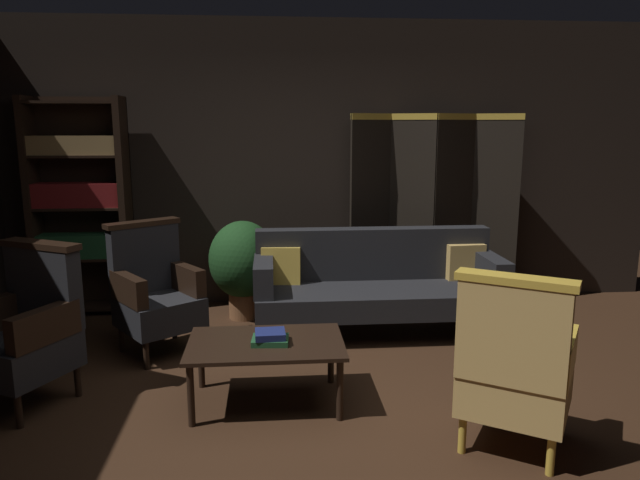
{
  "coord_description": "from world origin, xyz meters",
  "views": [
    {
      "loc": [
        -0.36,
        -3.44,
        1.79
      ],
      "look_at": [
        0.0,
        0.8,
        0.95
      ],
      "focal_mm": 32.82,
      "sensor_mm": 36.0,
      "label": 1
    }
  ],
  "objects_px": {
    "velvet_couch": "(376,281)",
    "potted_plant": "(243,263)",
    "folding_screen": "(433,207)",
    "coffee_table": "(266,348)",
    "armchair_gilt_accent": "(515,367)",
    "armchair_wing_right": "(155,292)",
    "book_navy_cloth": "(270,334)",
    "bookshelf": "(80,204)",
    "armchair_wing_left": "(27,329)",
    "book_green_cloth": "(270,340)"
  },
  "relations": [
    {
      "from": "armchair_gilt_accent",
      "to": "armchair_wing_left",
      "type": "height_order",
      "value": "same"
    },
    {
      "from": "potted_plant",
      "to": "book_green_cloth",
      "type": "height_order",
      "value": "potted_plant"
    },
    {
      "from": "bookshelf",
      "to": "armchair_gilt_accent",
      "type": "distance_m",
      "value": 4.18
    },
    {
      "from": "velvet_couch",
      "to": "potted_plant",
      "type": "distance_m",
      "value": 1.26
    },
    {
      "from": "bookshelf",
      "to": "armchair_wing_right",
      "type": "relative_size",
      "value": 1.97
    },
    {
      "from": "velvet_couch",
      "to": "armchair_wing_right",
      "type": "relative_size",
      "value": 2.04
    },
    {
      "from": "armchair_wing_right",
      "to": "book_green_cloth",
      "type": "relative_size",
      "value": 4.5
    },
    {
      "from": "coffee_table",
      "to": "armchair_wing_left",
      "type": "height_order",
      "value": "armchair_wing_left"
    },
    {
      "from": "folding_screen",
      "to": "coffee_table",
      "type": "distance_m",
      "value": 2.72
    },
    {
      "from": "armchair_gilt_accent",
      "to": "book_green_cloth",
      "type": "xyz_separation_m",
      "value": [
        -1.34,
        0.65,
        -0.05
      ]
    },
    {
      "from": "coffee_table",
      "to": "armchair_gilt_accent",
      "type": "height_order",
      "value": "armchair_gilt_accent"
    },
    {
      "from": "bookshelf",
      "to": "coffee_table",
      "type": "xyz_separation_m",
      "value": [
        1.74,
        -2.06,
        -0.68
      ]
    },
    {
      "from": "book_navy_cloth",
      "to": "folding_screen",
      "type": "bearing_deg",
      "value": 52.32
    },
    {
      "from": "folding_screen",
      "to": "book_navy_cloth",
      "type": "bearing_deg",
      "value": -127.68
    },
    {
      "from": "bookshelf",
      "to": "potted_plant",
      "type": "xyz_separation_m",
      "value": [
        1.52,
        -0.3,
        -0.53
      ]
    },
    {
      "from": "bookshelf",
      "to": "book_navy_cloth",
      "type": "xyz_separation_m",
      "value": [
        1.77,
        -2.09,
        -0.58
      ]
    },
    {
      "from": "book_green_cloth",
      "to": "bookshelf",
      "type": "bearing_deg",
      "value": 130.33
    },
    {
      "from": "potted_plant",
      "to": "book_navy_cloth",
      "type": "height_order",
      "value": "potted_plant"
    },
    {
      "from": "velvet_couch",
      "to": "book_green_cloth",
      "type": "xyz_separation_m",
      "value": [
        -0.93,
        -1.35,
        -0.01
      ]
    },
    {
      "from": "bookshelf",
      "to": "velvet_couch",
      "type": "height_order",
      "value": "bookshelf"
    },
    {
      "from": "folding_screen",
      "to": "armchair_wing_right",
      "type": "bearing_deg",
      "value": -156.79
    },
    {
      "from": "velvet_couch",
      "to": "book_navy_cloth",
      "type": "xyz_separation_m",
      "value": [
        -0.93,
        -1.35,
        0.03
      ]
    },
    {
      "from": "armchair_gilt_accent",
      "to": "velvet_couch",
      "type": "bearing_deg",
      "value": 101.54
    },
    {
      "from": "book_navy_cloth",
      "to": "armchair_wing_right",
      "type": "bearing_deg",
      "value": 131.9
    },
    {
      "from": "armchair_wing_right",
      "to": "book_navy_cloth",
      "type": "bearing_deg",
      "value": -48.1
    },
    {
      "from": "bookshelf",
      "to": "armchair_wing_right",
      "type": "height_order",
      "value": "bookshelf"
    },
    {
      "from": "armchair_gilt_accent",
      "to": "book_navy_cloth",
      "type": "xyz_separation_m",
      "value": [
        -1.34,
        0.65,
        -0.01
      ]
    },
    {
      "from": "potted_plant",
      "to": "book_green_cloth",
      "type": "distance_m",
      "value": 1.81
    },
    {
      "from": "velvet_couch",
      "to": "book_green_cloth",
      "type": "bearing_deg",
      "value": -124.59
    },
    {
      "from": "velvet_couch",
      "to": "book_navy_cloth",
      "type": "distance_m",
      "value": 1.63
    },
    {
      "from": "folding_screen",
      "to": "armchair_wing_left",
      "type": "bearing_deg",
      "value": -149.16
    },
    {
      "from": "armchair_wing_right",
      "to": "book_navy_cloth",
      "type": "relative_size",
      "value": 5.47
    },
    {
      "from": "potted_plant",
      "to": "folding_screen",
      "type": "bearing_deg",
      "value": 9.52
    },
    {
      "from": "book_green_cloth",
      "to": "armchair_wing_right",
      "type": "bearing_deg",
      "value": 131.9
    },
    {
      "from": "bookshelf",
      "to": "velvet_couch",
      "type": "distance_m",
      "value": 2.87
    },
    {
      "from": "coffee_table",
      "to": "potted_plant",
      "type": "distance_m",
      "value": 1.78
    },
    {
      "from": "coffee_table",
      "to": "potted_plant",
      "type": "relative_size",
      "value": 1.08
    },
    {
      "from": "armchair_wing_left",
      "to": "potted_plant",
      "type": "relative_size",
      "value": 1.13
    },
    {
      "from": "coffee_table",
      "to": "book_navy_cloth",
      "type": "height_order",
      "value": "book_navy_cloth"
    },
    {
      "from": "folding_screen",
      "to": "armchair_gilt_accent",
      "type": "height_order",
      "value": "folding_screen"
    },
    {
      "from": "armchair_wing_left",
      "to": "armchair_wing_right",
      "type": "distance_m",
      "value": 1.05
    },
    {
      "from": "armchair_wing_left",
      "to": "book_navy_cloth",
      "type": "distance_m",
      "value": 1.58
    },
    {
      "from": "bookshelf",
      "to": "book_green_cloth",
      "type": "xyz_separation_m",
      "value": [
        1.77,
        -2.09,
        -0.62
      ]
    },
    {
      "from": "armchair_wing_left",
      "to": "potted_plant",
      "type": "bearing_deg",
      "value": 50.34
    },
    {
      "from": "folding_screen",
      "to": "velvet_couch",
      "type": "height_order",
      "value": "folding_screen"
    },
    {
      "from": "folding_screen",
      "to": "book_green_cloth",
      "type": "distance_m",
      "value": 2.71
    },
    {
      "from": "book_navy_cloth",
      "to": "book_green_cloth",
      "type": "bearing_deg",
      "value": 0.0
    },
    {
      "from": "book_green_cloth",
      "to": "book_navy_cloth",
      "type": "height_order",
      "value": "book_navy_cloth"
    },
    {
      "from": "armchair_wing_right",
      "to": "book_navy_cloth",
      "type": "distance_m",
      "value": 1.36
    },
    {
      "from": "book_navy_cloth",
      "to": "armchair_wing_left",
      "type": "bearing_deg",
      "value": 172.96
    }
  ]
}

